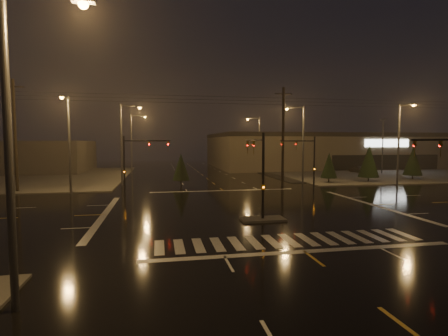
{
  "coord_description": "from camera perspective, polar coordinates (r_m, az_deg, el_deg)",
  "views": [
    {
      "loc": [
        -6.96,
        -26.74,
        5.35
      ],
      "look_at": [
        -1.11,
        4.57,
        3.0
      ],
      "focal_mm": 28.0,
      "sensor_mm": 36.0,
      "label": 1
    }
  ],
  "objects": [
    {
      "name": "utility_pole_1",
      "position": [
        43.41,
        9.62,
        5.19
      ],
      "size": [
        2.2,
        0.32,
        12.0
      ],
      "color": "black",
      "rests_on": "ground"
    },
    {
      "name": "median_island",
      "position": [
        24.36,
        6.35,
        -8.31
      ],
      "size": [
        3.0,
        1.6,
        0.15
      ],
      "primitive_type": "cube",
      "color": "#4D4B45",
      "rests_on": "ground"
    },
    {
      "name": "stop_bar_far",
      "position": [
        38.75,
        -0.13,
        -3.71
      ],
      "size": [
        16.0,
        0.5,
        0.01
      ],
      "primitive_type": "cube",
      "color": "beige",
      "rests_on": "ground"
    },
    {
      "name": "conifer_3",
      "position": [
        43.07,
        -7.03,
        0.19
      ],
      "size": [
        2.11,
        2.11,
        4.0
      ],
      "color": "black",
      "rests_on": "ground"
    },
    {
      "name": "commercial_block",
      "position": [
        74.28,
        -32.77,
        1.58
      ],
      "size": [
        30.0,
        18.0,
        5.6
      ],
      "primitive_type": "cube",
      "color": "#443F3C",
      "rests_on": "ground"
    },
    {
      "name": "streetlight_1",
      "position": [
        44.94,
        -16.03,
        4.63
      ],
      "size": [
        2.77,
        0.32,
        10.0
      ],
      "color": "#38383A",
      "rests_on": "ground"
    },
    {
      "name": "streetlight_5",
      "position": [
        38.99,
        -24.07,
        4.52
      ],
      "size": [
        0.32,
        2.77,
        10.0
      ],
      "color": "#38383A",
      "rests_on": "ground"
    },
    {
      "name": "stop_bar_near",
      "position": [
        18.02,
        13.01,
        -13.14
      ],
      "size": [
        16.0,
        0.5,
        0.01
      ],
      "primitive_type": "cube",
      "color": "beige",
      "rests_on": "ground"
    },
    {
      "name": "crosswalk",
      "position": [
        19.79,
        10.65,
        -11.52
      ],
      "size": [
        15.0,
        2.6,
        0.01
      ],
      "primitive_type": "cube",
      "color": "beige",
      "rests_on": "ground"
    },
    {
      "name": "sidewalk_nw",
      "position": [
        61.47,
        -32.56,
        -1.38
      ],
      "size": [
        36.0,
        36.0,
        0.12
      ],
      "primitive_type": "cube",
      "color": "#4D4B45",
      "rests_on": "ground"
    },
    {
      "name": "sidewalk_ne",
      "position": [
        67.92,
        22.43,
        -0.57
      ],
      "size": [
        36.0,
        36.0,
        0.12
      ],
      "primitive_type": "cube",
      "color": "#4D4B45",
      "rests_on": "ground"
    },
    {
      "name": "conifer_2",
      "position": [
        56.2,
        28.47,
        1.02
      ],
      "size": [
        2.58,
        2.58,
        4.73
      ],
      "color": "black",
      "rests_on": "ground"
    },
    {
      "name": "conifer_1",
      "position": [
        50.59,
        22.57,
        1.03
      ],
      "size": [
        2.72,
        2.72,
        4.95
      ],
      "color": "black",
      "rests_on": "ground"
    },
    {
      "name": "streetlight_6",
      "position": [
        47.72,
        26.87,
        4.31
      ],
      "size": [
        0.32,
        2.77,
        10.0
      ],
      "color": "#38383A",
      "rests_on": "ground"
    },
    {
      "name": "signal_mast_median",
      "position": [
        24.72,
        5.79,
        0.49
      ],
      "size": [
        0.25,
        4.59,
        6.0
      ],
      "color": "black",
      "rests_on": "ground"
    },
    {
      "name": "utility_pole_0",
      "position": [
        43.43,
        -30.95,
        4.65
      ],
      "size": [
        2.2,
        0.32,
        12.0
      ],
      "color": "black",
      "rests_on": "ground"
    },
    {
      "name": "streetlight_2",
      "position": [
        60.89,
        -14.61,
        4.51
      ],
      "size": [
        2.77,
        0.32,
        10.0
      ],
      "color": "#38383A",
      "rests_on": "ground"
    },
    {
      "name": "car_parked",
      "position": [
        65.19,
        21.14,
        -0.18
      ],
      "size": [
        2.05,
        4.13,
        1.35
      ],
      "primitive_type": "imported",
      "rotation": [
        0.0,
        0.0,
        0.12
      ],
      "color": "black",
      "rests_on": "ground"
    },
    {
      "name": "signal_mast_nw",
      "position": [
        36.99,
        -14.51,
        1.67
      ],
      "size": [
        4.84,
        1.86,
        6.0
      ],
      "color": "black",
      "rests_on": "ground"
    },
    {
      "name": "streetlight_0",
      "position": [
        12.48,
        -30.52,
        5.73
      ],
      "size": [
        2.77,
        0.32,
        10.0
      ],
      "color": "#38383A",
      "rests_on": "ground"
    },
    {
      "name": "retail_building",
      "position": [
        83.98,
        19.42,
        2.95
      ],
      "size": [
        60.2,
        28.3,
        7.2
      ],
      "color": "#766A54",
      "rests_on": "ground"
    },
    {
      "name": "conifer_0",
      "position": [
        47.7,
        16.77,
        0.43
      ],
      "size": [
        2.11,
        2.11,
        3.99
      ],
      "color": "black",
      "rests_on": "ground"
    },
    {
      "name": "streetlight_4",
      "position": [
        65.31,
        5.57,
        4.59
      ],
      "size": [
        2.77,
        0.32,
        10.0
      ],
      "color": "#38383A",
      "rests_on": "ground"
    },
    {
      "name": "parking_lot",
      "position": [
        69.17,
        26.81,
        -0.64
      ],
      "size": [
        50.0,
        24.0,
        0.08
      ],
      "primitive_type": "cube",
      "color": "black",
      "rests_on": "ground"
    },
    {
      "name": "signal_mast_ne",
      "position": [
        40.41,
        13.47,
        1.89
      ],
      "size": [
        4.84,
        1.86,
        6.0
      ],
      "color": "black",
      "rests_on": "ground"
    },
    {
      "name": "streetlight_3",
      "position": [
        46.43,
        12.46,
        4.68
      ],
      "size": [
        2.77,
        0.32,
        10.0
      ],
      "color": "#38383A",
      "rests_on": "ground"
    },
    {
      "name": "ground",
      "position": [
        28.14,
        3.96,
        -6.75
      ],
      "size": [
        140.0,
        140.0,
        0.0
      ],
      "primitive_type": "plane",
      "color": "black",
      "rests_on": "ground"
    }
  ]
}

